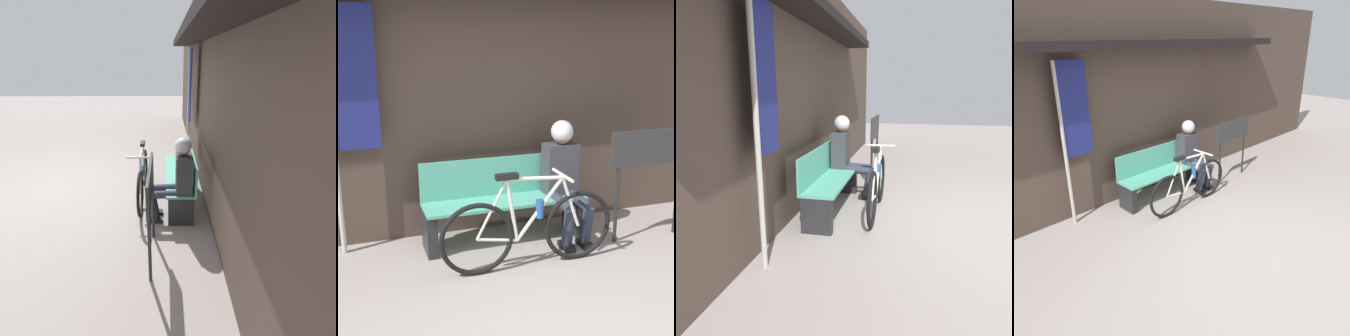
% 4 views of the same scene
% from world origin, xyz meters
% --- Properties ---
extents(ground_plane, '(24.00, 24.00, 0.00)m').
position_xyz_m(ground_plane, '(0.00, 0.00, 0.00)').
color(ground_plane, gray).
extents(storefront_wall, '(12.00, 0.56, 3.20)m').
position_xyz_m(storefront_wall, '(0.00, 2.40, 1.66)').
color(storefront_wall, '#4C3D33').
rests_on(storefront_wall, ground_plane).
extents(park_bench_near, '(1.65, 0.42, 0.85)m').
position_xyz_m(park_bench_near, '(0.26, 1.99, 0.40)').
color(park_bench_near, '#51A88E').
rests_on(park_bench_near, ground_plane).
extents(bicycle, '(1.66, 0.40, 0.91)m').
position_xyz_m(bicycle, '(0.29, 1.35, 0.37)').
color(bicycle, black).
rests_on(bicycle, ground_plane).
extents(person_seated, '(0.34, 0.63, 1.23)m').
position_xyz_m(person_seated, '(0.87, 1.88, 0.70)').
color(person_seated, '#2D3342').
rests_on(person_seated, ground_plane).
extents(banner_pole, '(0.45, 0.05, 2.33)m').
position_xyz_m(banner_pole, '(-1.18, 2.19, 1.49)').
color(banner_pole, '#B7B2A8').
rests_on(banner_pole, ground_plane).
extents(signboard, '(0.92, 0.04, 1.15)m').
position_xyz_m(signboard, '(1.68, 1.56, 0.87)').
color(signboard, '#232326').
rests_on(signboard, ground_plane).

